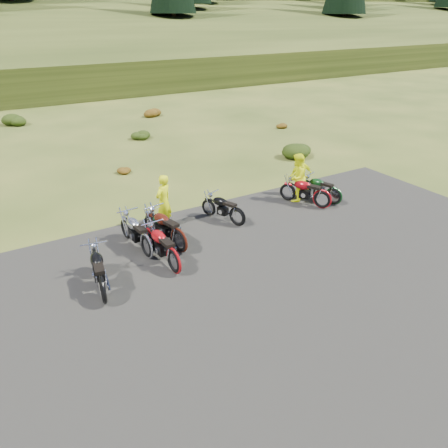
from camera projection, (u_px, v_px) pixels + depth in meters
ground at (235, 258)px, 13.51m from camera, size 300.00×300.00×0.00m
gravel_pad at (273, 290)px, 11.97m from camera, size 20.00×12.00×0.04m
hill_slope at (12, 73)px, 51.99m from camera, size 300.00×45.97×9.37m
shrub_3 at (15, 118)px, 28.64m from camera, size 1.56×1.56×0.92m
shrub_4 at (123, 169)px, 20.30m from camera, size 0.77×0.77×0.45m
shrub_5 at (140, 134)px, 25.68m from camera, size 1.03×1.03×0.61m
shrub_6 at (151, 111)px, 31.06m from camera, size 1.30×1.30×0.77m
shrub_7 at (298, 148)px, 22.58m from camera, size 1.56×1.56×0.92m
shrub_8 at (280, 125)px, 28.10m from camera, size 0.77×0.77×0.45m
motorcycle_0 at (105, 303)px, 11.45m from camera, size 1.08×2.30×1.16m
motorcycle_1 at (175, 273)px, 12.73m from camera, size 0.92×2.29×1.17m
motorcycle_2 at (177, 247)px, 14.15m from camera, size 1.23×2.04×1.01m
motorcycle_3 at (148, 258)px, 13.52m from camera, size 0.93×2.29×1.17m
motorcycle_4 at (180, 252)px, 13.82m from camera, size 1.22×2.40×1.20m
motorcycle_5 at (237, 226)px, 15.48m from camera, size 1.32×2.08×1.03m
motorcycle_6 at (321, 209)px, 16.82m from camera, size 1.62×2.24×1.13m
motorcycle_7 at (333, 205)px, 17.17m from camera, size 1.28×2.08×1.04m
person_middle at (164, 202)px, 15.04m from camera, size 0.82×0.72×1.90m
person_right_a at (297, 178)px, 17.11m from camera, size 1.17×1.09×1.92m
person_right_b at (301, 176)px, 17.75m from camera, size 1.03×0.60×1.65m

